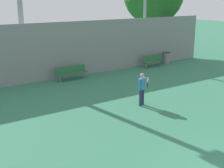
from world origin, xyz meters
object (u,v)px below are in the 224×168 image
bench_courtside_far (71,72)px  trash_bin (167,58)px  tennis_player (142,87)px  bench_courtside_near (153,60)px

bench_courtside_far → trash_bin: trash_bin is taller
bench_courtside_far → tennis_player: bearing=-85.0°
bench_courtside_near → trash_bin: (1.59, 0.18, -0.06)m
tennis_player → bench_courtside_near: tennis_player is taller
bench_courtside_near → bench_courtside_far: bearing=180.0°
tennis_player → bench_courtside_far: bearing=71.1°
trash_bin → tennis_player: bearing=-140.7°
bench_courtside_near → tennis_player: bearing=-134.9°
bench_courtside_near → bench_courtside_far: 6.66m
tennis_player → bench_courtside_far: size_ratio=0.77×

